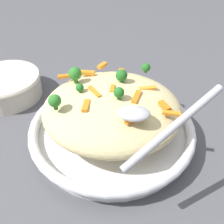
{
  "coord_description": "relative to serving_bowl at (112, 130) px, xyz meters",
  "views": [
    {
      "loc": [
        -0.02,
        0.42,
        0.42
      ],
      "look_at": [
        0.0,
        0.0,
        0.07
      ],
      "focal_mm": 42.06,
      "sensor_mm": 36.0,
      "label": 1
    }
  ],
  "objects": [
    {
      "name": "carrot_piece_8",
      "position": [
        -0.11,
        0.05,
        0.09
      ],
      "size": [
        0.03,
        0.01,
        0.01
      ],
      "primitive_type": "cube",
      "rotation": [
        0.0,
        0.0,
        2.97
      ],
      "color": "orange",
      "rests_on": "pasta_mound"
    },
    {
      "name": "broccoli_floret_1",
      "position": [
        0.08,
        -0.05,
        0.11
      ],
      "size": [
        0.03,
        0.03,
        0.03
      ],
      "color": "#296820",
      "rests_on": "pasta_mound"
    },
    {
      "name": "carrot_piece_4",
      "position": [
        -0.04,
        0.07,
        0.1
      ],
      "size": [
        0.03,
        0.03,
        0.01
      ],
      "primitive_type": "cube",
      "rotation": [
        0.0,
        0.0,
        3.89
      ],
      "color": "orange",
      "rests_on": "pasta_mound"
    },
    {
      "name": "broccoli_floret_4",
      "position": [
        0.06,
        -0.01,
        0.1
      ],
      "size": [
        0.02,
        0.02,
        0.02
      ],
      "color": "#205B1C",
      "rests_on": "pasta_mound"
    },
    {
      "name": "carrot_piece_9",
      "position": [
        0.06,
        -0.08,
        0.09
      ],
      "size": [
        0.03,
        0.01,
        0.01
      ],
      "primitive_type": "cube",
      "rotation": [
        0.0,
        0.0,
        3.06
      ],
      "color": "orange",
      "rests_on": "pasta_mound"
    },
    {
      "name": "carrot_piece_1",
      "position": [
        -0.07,
        -0.03,
        0.09
      ],
      "size": [
        0.04,
        0.02,
        0.01
      ],
      "primitive_type": "cube",
      "rotation": [
        0.0,
        0.0,
        0.22
      ],
      "color": "orange",
      "rests_on": "pasta_mound"
    },
    {
      "name": "broccoli_floret_0",
      "position": [
        -0.01,
        0.02,
        0.11
      ],
      "size": [
        0.02,
        0.02,
        0.03
      ],
      "color": "#205B1C",
      "rests_on": "pasta_mound"
    },
    {
      "name": "ground_plane",
      "position": [
        0.0,
        0.0,
        -0.02
      ],
      "size": [
        2.4,
        2.4,
        0.0
      ],
      "primitive_type": "plane",
      "color": "#4C4C51"
    },
    {
      "name": "carrot_piece_10",
      "position": [
        -0.01,
        -0.08,
        0.09
      ],
      "size": [
        0.02,
        0.03,
        0.01
      ],
      "primitive_type": "cube",
      "rotation": [
        0.0,
        0.0,
        1.38
      ],
      "color": "orange",
      "rests_on": "pasta_mound"
    },
    {
      "name": "carrot_piece_2",
      "position": [
        0.03,
        0.0,
        0.1
      ],
      "size": [
        0.03,
        0.04,
        0.01
      ],
      "primitive_type": "cube",
      "rotation": [
        0.0,
        0.0,
        5.31
      ],
      "color": "orange",
      "rests_on": "pasta_mound"
    },
    {
      "name": "pasta_mound",
      "position": [
        0.0,
        0.0,
        0.06
      ],
      "size": [
        0.29,
        0.27,
        0.08
      ],
      "primitive_type": "ellipsoid",
      "color": "#DBC689",
      "rests_on": "serving_bowl"
    },
    {
      "name": "carrot_piece_7",
      "position": [
        0.03,
        -0.11,
        0.09
      ],
      "size": [
        0.02,
        0.03,
        0.01
      ],
      "primitive_type": "cube",
      "rotation": [
        0.0,
        0.0,
        1.0
      ],
      "color": "orange",
      "rests_on": "pasta_mound"
    },
    {
      "name": "serving_spoon",
      "position": [
        -0.06,
        0.1,
        0.12
      ],
      "size": [
        0.16,
        0.15,
        0.08
      ],
      "color": "#B7B7BC",
      "rests_on": "pasta_mound"
    },
    {
      "name": "carrot_piece_5",
      "position": [
        0.05,
        0.04,
        0.1
      ],
      "size": [
        0.01,
        0.03,
        0.01
      ],
      "primitive_type": "cube",
      "rotation": [
        0.0,
        0.0,
        1.51
      ],
      "color": "orange",
      "rests_on": "pasta_mound"
    },
    {
      "name": "carrot_piece_6",
      "position": [
        0.0,
        -0.01,
        0.1
      ],
      "size": [
        0.01,
        0.03,
        0.01
      ],
      "primitive_type": "cube",
      "rotation": [
        0.0,
        0.0,
        4.63
      ],
      "color": "orange",
      "rests_on": "pasta_mound"
    },
    {
      "name": "broccoli_floret_2",
      "position": [
        -0.02,
        -0.04,
        0.11
      ],
      "size": [
        0.02,
        0.02,
        0.03
      ],
      "color": "#205B1C",
      "rests_on": "pasta_mound"
    },
    {
      "name": "companion_bowl",
      "position": [
        0.29,
        -0.15,
        0.01
      ],
      "size": [
        0.19,
        0.19,
        0.06
      ],
      "color": "beige",
      "rests_on": "ground_plane"
    },
    {
      "name": "carrot_piece_0",
      "position": [
        0.1,
        -0.06,
        0.09
      ],
      "size": [
        0.04,
        0.02,
        0.01
      ],
      "primitive_type": "cube",
      "rotation": [
        0.0,
        0.0,
        3.37
      ],
      "color": "orange",
      "rests_on": "pasta_mound"
    },
    {
      "name": "broccoli_floret_5",
      "position": [
        0.1,
        0.05,
        0.11
      ],
      "size": [
        0.02,
        0.02,
        0.03
      ],
      "color": "#296820",
      "rests_on": "pasta_mound"
    },
    {
      "name": "broccoli_floret_3",
      "position": [
        -0.07,
        -0.09,
        0.1
      ],
      "size": [
        0.02,
        0.02,
        0.02
      ],
      "color": "#205B1C",
      "rests_on": "pasta_mound"
    },
    {
      "name": "carrot_piece_3",
      "position": [
        -0.1,
        0.03,
        0.09
      ],
      "size": [
        0.02,
        0.03,
        0.01
      ],
      "primitive_type": "cube",
      "rotation": [
        0.0,
        0.0,
        5.19
      ],
      "color": "orange",
      "rests_on": "pasta_mound"
    },
    {
      "name": "carrot_piece_11",
      "position": [
        -0.05,
        0.01,
        0.1
      ],
      "size": [
        0.02,
        0.04,
        0.01
      ],
      "primitive_type": "cube",
      "rotation": [
        0.0,
        0.0,
        4.42
      ],
      "color": "orange",
      "rests_on": "pasta_mound"
    },
    {
      "name": "serving_bowl",
      "position": [
        0.0,
        0.0,
        0.0
      ],
      "size": [
        0.36,
        0.36,
        0.05
      ],
      "color": "silver",
      "rests_on": "ground_plane"
    }
  ]
}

